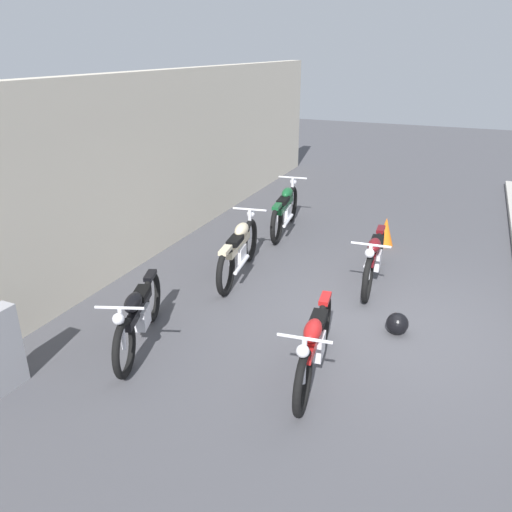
{
  "coord_description": "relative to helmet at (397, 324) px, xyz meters",
  "views": [
    {
      "loc": [
        -6.26,
        -0.8,
        3.54
      ],
      "look_at": [
        0.35,
        2.02,
        0.55
      ],
      "focal_mm": 35.39,
      "sensor_mm": 36.0,
      "label": 1
    }
  ],
  "objects": [
    {
      "name": "motorcycle_red",
      "position": [
        -1.35,
        0.75,
        0.29
      ],
      "size": [
        2.0,
        0.56,
        0.9
      ],
      "rotation": [
        0.0,
        0.0,
        3.26
      ],
      "color": "black",
      "rests_on": "ground_plane"
    },
    {
      "name": "motorcycle_maroon",
      "position": [
        1.42,
        0.61,
        0.3
      ],
      "size": [
        2.05,
        0.57,
        0.92
      ],
      "rotation": [
        0.0,
        0.0,
        3.2
      ],
      "color": "black",
      "rests_on": "ground_plane"
    },
    {
      "name": "traffic_cone",
      "position": [
        3.22,
        0.72,
        0.13
      ],
      "size": [
        0.32,
        0.32,
        0.55
      ],
      "primitive_type": "cone",
      "color": "orange",
      "rests_on": "ground_plane"
    },
    {
      "name": "helmet",
      "position": [
        0.0,
        0.0,
        0.0
      ],
      "size": [
        0.29,
        0.29,
        0.29
      ],
      "primitive_type": "sphere",
      "color": "black",
      "rests_on": "ground_plane"
    },
    {
      "name": "motorcycle_cream",
      "position": [
        0.86,
        2.71,
        0.32
      ],
      "size": [
        2.14,
        0.65,
        0.96
      ],
      "rotation": [
        0.0,
        0.0,
        0.15
      ],
      "color": "black",
      "rests_on": "ground_plane"
    },
    {
      "name": "motorcycle_green",
      "position": [
        3.22,
        2.77,
        0.33
      ],
      "size": [
        2.19,
        0.64,
        0.98
      ],
      "rotation": [
        0.0,
        0.0,
        0.13
      ],
      "color": "black",
      "rests_on": "ground_plane"
    },
    {
      "name": "ground_plane",
      "position": [
        0.17,
        0.24,
        -0.15
      ],
      "size": [
        40.0,
        40.0,
        0.0
      ],
      "primitive_type": "plane",
      "color": "#47474C"
    },
    {
      "name": "building_wall",
      "position": [
        0.17,
        4.64,
        1.44
      ],
      "size": [
        18.0,
        0.3,
        3.17
      ],
      "primitive_type": "cube",
      "color": "beige",
      "rests_on": "ground_plane"
    },
    {
      "name": "motorcycle_black",
      "position": [
        -1.57,
        2.97,
        0.28
      ],
      "size": [
        1.9,
        0.87,
        0.89
      ],
      "rotation": [
        0.0,
        0.0,
        3.49
      ],
      "color": "black",
      "rests_on": "ground_plane"
    }
  ]
}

